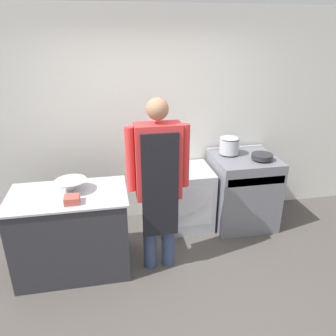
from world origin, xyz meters
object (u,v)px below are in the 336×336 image
mixing_bowl (71,186)px  stock_pot (229,145)px  saute_pan (262,156)px  fridge_unit (184,197)px  plastic_tub (72,200)px  stove (242,190)px  person_cook (158,178)px

mixing_bowl → stock_pot: 2.01m
saute_pan → stock_pot: bearing=141.9°
fridge_unit → stock_pot: (0.59, 0.05, 0.67)m
plastic_tub → mixing_bowl: bearing=95.4°
stove → fridge_unit: stove is taller
stove → fridge_unit: size_ratio=1.21×
plastic_tub → fridge_unit: bearing=32.8°
person_cook → saute_pan: 1.49m
person_cook → stock_pot: person_cook is taller
stock_pot → stove: bearing=-36.8°
plastic_tub → saute_pan: saute_pan is taller
stove → person_cook: size_ratio=0.52×
fridge_unit → stock_pot: size_ratio=3.21×
mixing_bowl → plastic_tub: bearing=-84.6°
stove → mixing_bowl: bearing=-166.8°
plastic_tub → stock_pot: bearing=25.1°
stock_pot → fridge_unit: bearing=-175.4°
mixing_bowl → plastic_tub: (0.02, -0.26, -0.03)m
saute_pan → fridge_unit: bearing=167.0°
mixing_bowl → saute_pan: bearing=9.2°
mixing_bowl → fridge_unit: bearing=23.6°
mixing_bowl → saute_pan: mixing_bowl is taller
fridge_unit → mixing_bowl: (-1.32, -0.57, 0.57)m
stove → plastic_tub: 2.24m
person_cook → plastic_tub: size_ratio=13.16×
fridge_unit → person_cook: size_ratio=0.43×
stove → stock_pot: stock_pot is taller
plastic_tub → stock_pot: 2.08m
plastic_tub → stock_pot: size_ratio=0.57×
stove → plastic_tub: (-2.06, -0.75, 0.47)m
fridge_unit → stock_pot: 0.90m
person_cook → stock_pot: bearing=37.9°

